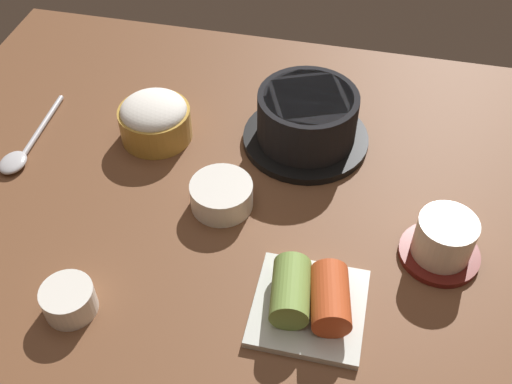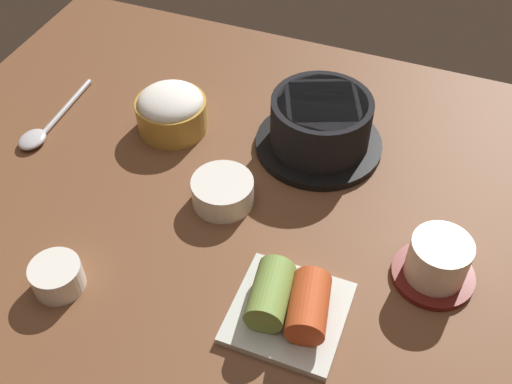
{
  "view_description": "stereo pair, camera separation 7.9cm",
  "coord_description": "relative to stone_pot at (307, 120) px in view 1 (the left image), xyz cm",
  "views": [
    {
      "loc": [
        14.01,
        -55.19,
        62.61
      ],
      "look_at": [
        2.0,
        -2.0,
        5.0
      ],
      "focal_mm": 43.36,
      "sensor_mm": 36.0,
      "label": 1
    },
    {
      "loc": [
        21.59,
        -52.89,
        62.61
      ],
      "look_at": [
        2.0,
        -2.0,
        5.0
      ],
      "focal_mm": 43.36,
      "sensor_mm": 36.0,
      "label": 2
    }
  ],
  "objects": [
    {
      "name": "stone_pot",
      "position": [
        0.0,
        0.0,
        0.0
      ],
      "size": [
        18.23,
        18.23,
        8.34
      ],
      "color": "black",
      "rests_on": "dining_table"
    },
    {
      "name": "dining_table",
      "position": [
        -6.17,
        -12.36,
        -5.08
      ],
      "size": [
        100.0,
        76.0,
        2.0
      ],
      "primitive_type": "cube",
      "color": "brown",
      "rests_on": "ground"
    },
    {
      "name": "kimchi_plate",
      "position": [
        5.19,
        -28.41,
        -1.84
      ],
      "size": [
        12.66,
        12.66,
        5.39
      ],
      "color": "silver",
      "rests_on": "dining_table"
    },
    {
      "name": "spoon",
      "position": [
        -39.01,
        -11.74,
        -3.46
      ],
      "size": [
        3.6,
        17.89,
        1.35
      ],
      "color": "#B7B7BC",
      "rests_on": "dining_table"
    },
    {
      "name": "banchan_cup_center",
      "position": [
        -8.67,
        -14.82,
        -2.11
      ],
      "size": [
        8.23,
        8.23,
        3.68
      ],
      "color": "white",
      "rests_on": "dining_table"
    },
    {
      "name": "side_bowl_near",
      "position": [
        -21.3,
        -34.22,
        -2.18
      ],
      "size": [
        6.04,
        6.04,
        3.55
      ],
      "color": "white",
      "rests_on": "dining_table"
    },
    {
      "name": "tea_cup_with_saucer",
      "position": [
        19.5,
        -17.16,
        -1.12
      ],
      "size": [
        9.88,
        9.88,
        6.24
      ],
      "color": "maroon",
      "rests_on": "dining_table"
    },
    {
      "name": "rice_bowl",
      "position": [
        -21.55,
        -3.67,
        -0.72
      ],
      "size": [
        10.39,
        10.39,
        6.65
      ],
      "color": "#B78C38",
      "rests_on": "dining_table"
    }
  ]
}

